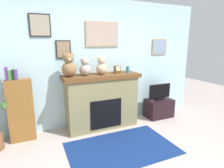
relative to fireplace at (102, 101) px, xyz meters
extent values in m
cube|color=silver|center=(-0.12, 0.31, 0.73)|extent=(5.20, 0.12, 2.60)
cube|color=tan|center=(0.12, 0.23, 1.33)|extent=(0.71, 0.02, 0.50)
cube|color=tan|center=(0.12, 0.22, 1.33)|extent=(0.67, 0.00, 0.46)
cube|color=black|center=(-0.68, 0.23, 1.04)|extent=(0.28, 0.02, 0.34)
cube|color=#876E53|center=(-0.68, 0.22, 1.04)|extent=(0.24, 0.00, 0.30)
cube|color=black|center=(-1.06, 0.23, 1.47)|extent=(0.36, 0.02, 0.39)
cube|color=gray|center=(-1.06, 0.22, 1.47)|extent=(0.32, 0.00, 0.35)
cube|color=tan|center=(1.57, 0.23, 1.07)|extent=(0.40, 0.02, 0.36)
cube|color=#7F95AF|center=(1.57, 0.22, 1.07)|extent=(0.36, 0.00, 0.32)
cube|color=olive|center=(0.00, 0.00, -0.05)|extent=(1.43, 0.49, 1.04)
cube|color=brown|center=(0.00, 0.00, 0.51)|extent=(1.55, 0.55, 0.08)
cube|color=black|center=(0.00, -0.25, -0.20)|extent=(0.64, 0.02, 0.57)
cube|color=brown|center=(-1.50, 0.05, 0.00)|extent=(0.42, 0.16, 1.12)
cube|color=#5E297A|center=(-1.65, 0.05, 0.67)|extent=(0.04, 0.13, 0.21)
cube|color=#3C7737|center=(-1.60, 0.05, 0.64)|extent=(0.05, 0.13, 0.16)
cube|color=black|center=(-1.56, 0.05, 0.64)|extent=(0.04, 0.13, 0.17)
cube|color=#4F3A7B|center=(-1.51, 0.05, 0.64)|extent=(0.04, 0.13, 0.17)
ellipsoid|color=#335D2A|center=(-1.74, -0.07, 0.17)|extent=(0.16, 0.37, 0.08)
cube|color=black|center=(1.42, -0.05, -0.35)|extent=(0.62, 0.40, 0.42)
cube|color=black|center=(1.42, -0.05, -0.12)|extent=(0.20, 0.14, 0.04)
cube|color=black|center=(1.42, -0.05, 0.06)|extent=(0.57, 0.03, 0.33)
cube|color=black|center=(1.42, -0.07, 0.06)|extent=(0.53, 0.00, 0.29)
cube|color=navy|center=(0.00, -0.92, -0.56)|extent=(1.78, 1.12, 0.01)
cylinder|color=teal|center=(0.59, -0.02, 0.62)|extent=(0.07, 0.07, 0.13)
cube|color=brown|center=(0.34, -0.02, 0.63)|extent=(0.13, 0.09, 0.15)
cylinder|color=white|center=(0.34, -0.06, 0.65)|extent=(0.10, 0.01, 0.10)
sphere|color=brown|center=(-0.64, -0.02, 0.69)|extent=(0.27, 0.27, 0.27)
sphere|color=brown|center=(-0.64, -0.02, 0.89)|extent=(0.19, 0.19, 0.19)
sphere|color=brown|center=(-0.71, -0.02, 0.95)|extent=(0.07, 0.07, 0.07)
sphere|color=brown|center=(-0.57, -0.02, 0.95)|extent=(0.07, 0.07, 0.07)
sphere|color=beige|center=(-0.64, -0.10, 0.88)|extent=(0.06, 0.06, 0.06)
sphere|color=#A6978E|center=(-0.34, -0.02, 0.66)|extent=(0.21, 0.21, 0.21)
sphere|color=#A6978E|center=(-0.34, -0.02, 0.82)|extent=(0.15, 0.15, 0.15)
sphere|color=#A6978E|center=(-0.39, -0.02, 0.87)|extent=(0.05, 0.05, 0.05)
sphere|color=#A6978E|center=(-0.28, -0.02, 0.87)|extent=(0.05, 0.05, 0.05)
sphere|color=beige|center=(-0.34, -0.08, 0.81)|extent=(0.05, 0.05, 0.05)
sphere|color=tan|center=(0.00, -0.02, 0.66)|extent=(0.22, 0.22, 0.22)
sphere|color=tan|center=(0.00, -0.02, 0.83)|extent=(0.16, 0.16, 0.16)
sphere|color=tan|center=(-0.06, -0.02, 0.87)|extent=(0.06, 0.06, 0.06)
sphere|color=tan|center=(0.05, -0.02, 0.87)|extent=(0.06, 0.06, 0.06)
sphere|color=beige|center=(0.00, -0.08, 0.82)|extent=(0.05, 0.05, 0.05)
camera|label=1|loc=(-1.28, -3.41, 1.17)|focal=29.64mm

